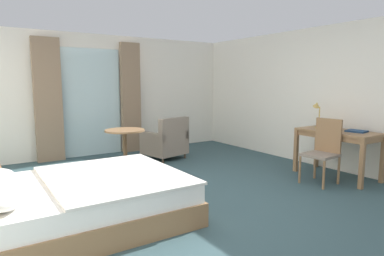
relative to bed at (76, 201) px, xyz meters
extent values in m
cube|color=#334C51|center=(1.64, -0.16, -0.31)|extent=(6.13, 7.76, 0.10)
cube|color=white|center=(1.64, 3.46, 0.99)|extent=(5.73, 0.12, 2.50)
cube|color=white|center=(4.45, -0.16, 0.99)|extent=(0.12, 7.36, 2.50)
cube|color=silver|center=(1.22, 3.38, 0.84)|extent=(1.24, 0.02, 2.20)
cube|color=#897056|center=(0.38, 3.28, 0.92)|extent=(0.50, 0.10, 2.36)
cube|color=#897056|center=(2.07, 3.28, 0.92)|extent=(0.43, 0.10, 2.36)
cube|color=olive|center=(0.07, 0.00, -0.13)|extent=(2.16, 1.70, 0.26)
cube|color=white|center=(0.07, 0.00, 0.10)|extent=(2.10, 1.64, 0.20)
cube|color=silver|center=(0.43, 0.00, 0.21)|extent=(1.43, 1.67, 0.03)
ellipsoid|color=white|center=(-0.70, -0.40, 0.28)|extent=(0.37, 0.58, 0.18)
cube|color=olive|center=(4.00, -0.44, 0.48)|extent=(0.63, 1.24, 0.04)
cube|color=olive|center=(4.00, -0.44, 0.42)|extent=(0.58, 1.17, 0.08)
cube|color=olive|center=(4.28, -1.02, 0.10)|extent=(0.06, 0.06, 0.72)
cube|color=olive|center=(4.29, 0.15, 0.10)|extent=(0.06, 0.06, 0.72)
cube|color=olive|center=(3.72, -1.02, 0.10)|extent=(0.06, 0.06, 0.72)
cube|color=olive|center=(3.73, 0.15, 0.10)|extent=(0.06, 0.06, 0.72)
cube|color=gray|center=(3.45, -0.52, 0.18)|extent=(0.49, 0.47, 0.04)
cube|color=olive|center=(3.66, -0.50, 0.46)|extent=(0.07, 0.41, 0.51)
cylinder|color=olive|center=(3.23, -0.34, -0.05)|extent=(0.04, 0.04, 0.42)
cylinder|color=olive|center=(3.26, -0.73, -0.05)|extent=(0.04, 0.04, 0.42)
cylinder|color=olive|center=(3.64, -0.31, -0.05)|extent=(0.04, 0.04, 0.42)
cylinder|color=olive|center=(3.67, -0.70, -0.05)|extent=(0.04, 0.04, 0.42)
cylinder|color=tan|center=(4.00, -0.08, 0.50)|extent=(0.13, 0.13, 0.02)
cylinder|color=tan|center=(4.00, -0.08, 0.68)|extent=(0.02, 0.02, 0.34)
cone|color=tan|center=(4.06, 0.03, 0.88)|extent=(0.14, 0.14, 0.15)
cube|color=navy|center=(4.10, -0.69, 0.51)|extent=(0.28, 0.32, 0.03)
cube|color=gray|center=(2.32, 2.26, -0.01)|extent=(0.85, 0.83, 0.30)
cube|color=gray|center=(2.39, 1.98, 0.36)|extent=(0.72, 0.28, 0.44)
cube|color=gray|center=(2.62, 2.33, 0.22)|extent=(0.26, 0.69, 0.16)
cube|color=gray|center=(2.03, 2.19, 0.22)|extent=(0.26, 0.69, 0.16)
cylinder|color=#4C3D2D|center=(2.55, 2.60, -0.21)|extent=(0.04, 0.04, 0.10)
cylinder|color=#4C3D2D|center=(1.97, 2.47, -0.21)|extent=(0.04, 0.04, 0.10)
cylinder|color=#4C3D2D|center=(2.68, 2.05, -0.21)|extent=(0.04, 0.04, 0.10)
cylinder|color=#4C3D2D|center=(2.10, 1.91, -0.21)|extent=(0.04, 0.04, 0.10)
cylinder|color=olive|center=(1.35, 1.90, 0.43)|extent=(0.69, 0.69, 0.03)
cylinder|color=brown|center=(1.35, 1.90, 0.08)|extent=(0.07, 0.07, 0.67)
cylinder|color=brown|center=(1.35, 1.90, -0.25)|extent=(0.38, 0.38, 0.02)
camera|label=1|loc=(-0.87, -3.59, 1.26)|focal=31.57mm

